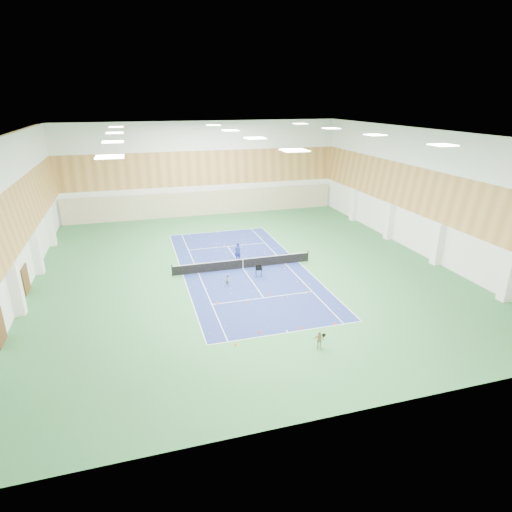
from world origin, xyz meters
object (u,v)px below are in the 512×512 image
at_px(tennis_net, 243,263).
at_px(ball_cart, 259,271).
at_px(coach, 237,251).
at_px(child_court, 228,280).
at_px(child_apron, 319,340).

height_order(tennis_net, ball_cart, tennis_net).
relative_size(coach, ball_cart, 1.82).
height_order(child_court, ball_cart, child_court).
bearing_deg(tennis_net, child_court, -123.15).
bearing_deg(ball_cart, tennis_net, 121.59).
bearing_deg(ball_cart, child_apron, -78.19).
xyz_separation_m(tennis_net, child_apron, (1.19, -14.16, 0.03)).
distance_m(child_court, ball_cart, 3.18).
bearing_deg(ball_cart, child_court, -149.86).
xyz_separation_m(child_apron, ball_cart, (-0.34, 11.98, -0.09)).
xyz_separation_m(tennis_net, child_court, (-2.14, -3.27, -0.05)).
distance_m(tennis_net, child_apron, 14.21).
distance_m(tennis_net, ball_cart, 2.35).
relative_size(coach, child_court, 1.81).
relative_size(tennis_net, child_court, 12.84).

